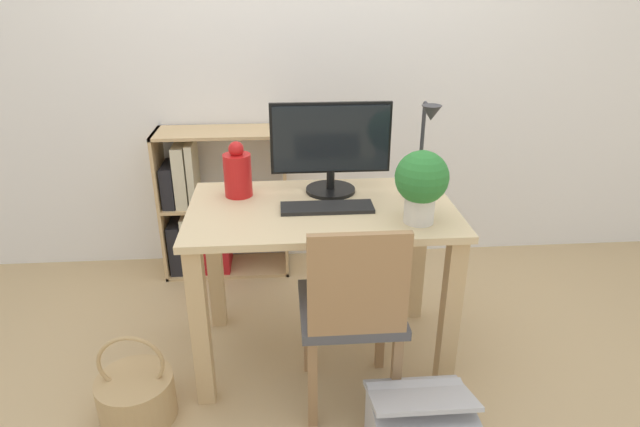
{
  "coord_description": "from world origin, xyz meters",
  "views": [
    {
      "loc": [
        -0.16,
        -2.05,
        1.63
      ],
      "look_at": [
        0.0,
        0.1,
        0.68
      ],
      "focal_mm": 30.0,
      "sensor_mm": 36.0,
      "label": 1
    }
  ],
  "objects_px": {
    "bookshelf": "(205,214)",
    "keyboard": "(327,208)",
    "vase": "(238,173)",
    "basket": "(136,396)",
    "desk_lamp": "(426,143)",
    "chair": "(353,309)",
    "potted_plant": "(421,182)",
    "monitor": "(331,144)"
  },
  "relations": [
    {
      "from": "keyboard",
      "to": "vase",
      "type": "height_order",
      "value": "vase"
    },
    {
      "from": "vase",
      "to": "bookshelf",
      "type": "relative_size",
      "value": 0.28
    },
    {
      "from": "keyboard",
      "to": "desk_lamp",
      "type": "relative_size",
      "value": 0.9
    },
    {
      "from": "desk_lamp",
      "to": "basket",
      "type": "relative_size",
      "value": 1.08
    },
    {
      "from": "monitor",
      "to": "bookshelf",
      "type": "xyz_separation_m",
      "value": [
        -0.67,
        0.67,
        -0.61
      ]
    },
    {
      "from": "monitor",
      "to": "desk_lamp",
      "type": "xyz_separation_m",
      "value": [
        0.37,
        -0.16,
        0.04
      ]
    },
    {
      "from": "vase",
      "to": "potted_plant",
      "type": "bearing_deg",
      "value": -24.92
    },
    {
      "from": "keyboard",
      "to": "potted_plant",
      "type": "height_order",
      "value": "potted_plant"
    },
    {
      "from": "vase",
      "to": "chair",
      "type": "height_order",
      "value": "vase"
    },
    {
      "from": "potted_plant",
      "to": "chair",
      "type": "bearing_deg",
      "value": -148.79
    },
    {
      "from": "monitor",
      "to": "potted_plant",
      "type": "height_order",
      "value": "monitor"
    },
    {
      "from": "keyboard",
      "to": "basket",
      "type": "height_order",
      "value": "keyboard"
    },
    {
      "from": "basket",
      "to": "monitor",
      "type": "bearing_deg",
      "value": 32.56
    },
    {
      "from": "monitor",
      "to": "desk_lamp",
      "type": "bearing_deg",
      "value": -22.84
    },
    {
      "from": "vase",
      "to": "desk_lamp",
      "type": "height_order",
      "value": "desk_lamp"
    },
    {
      "from": "vase",
      "to": "bookshelf",
      "type": "height_order",
      "value": "vase"
    },
    {
      "from": "monitor",
      "to": "keyboard",
      "type": "relative_size",
      "value": 1.36
    },
    {
      "from": "bookshelf",
      "to": "vase",
      "type": "bearing_deg",
      "value": -68.71
    },
    {
      "from": "chair",
      "to": "bookshelf",
      "type": "bearing_deg",
      "value": 117.33
    },
    {
      "from": "vase",
      "to": "basket",
      "type": "xyz_separation_m",
      "value": [
        -0.41,
        -0.51,
        -0.75
      ]
    },
    {
      "from": "chair",
      "to": "basket",
      "type": "relative_size",
      "value": 2.16
    },
    {
      "from": "bookshelf",
      "to": "keyboard",
      "type": "bearing_deg",
      "value": -53.62
    },
    {
      "from": "desk_lamp",
      "to": "basket",
      "type": "distance_m",
      "value": 1.54
    },
    {
      "from": "vase",
      "to": "desk_lamp",
      "type": "relative_size",
      "value": 0.57
    },
    {
      "from": "desk_lamp",
      "to": "potted_plant",
      "type": "relative_size",
      "value": 1.48
    },
    {
      "from": "potted_plant",
      "to": "desk_lamp",
      "type": "bearing_deg",
      "value": 73.14
    },
    {
      "from": "vase",
      "to": "chair",
      "type": "bearing_deg",
      "value": -48.39
    },
    {
      "from": "vase",
      "to": "desk_lamp",
      "type": "distance_m",
      "value": 0.81
    },
    {
      "from": "monitor",
      "to": "chair",
      "type": "xyz_separation_m",
      "value": [
        0.04,
        -0.52,
        -0.5
      ]
    },
    {
      "from": "keyboard",
      "to": "potted_plant",
      "type": "bearing_deg",
      "value": -23.33
    },
    {
      "from": "desk_lamp",
      "to": "chair",
      "type": "distance_m",
      "value": 0.73
    },
    {
      "from": "vase",
      "to": "monitor",
      "type": "bearing_deg",
      "value": 2.24
    },
    {
      "from": "keyboard",
      "to": "vase",
      "type": "bearing_deg",
      "value": 153.64
    },
    {
      "from": "monitor",
      "to": "basket",
      "type": "distance_m",
      "value": 1.3
    },
    {
      "from": "desk_lamp",
      "to": "bookshelf",
      "type": "bearing_deg",
      "value": 141.75
    },
    {
      "from": "vase",
      "to": "potted_plant",
      "type": "distance_m",
      "value": 0.8
    },
    {
      "from": "keyboard",
      "to": "chair",
      "type": "height_order",
      "value": "chair"
    },
    {
      "from": "vase",
      "to": "basket",
      "type": "bearing_deg",
      "value": -129.18
    },
    {
      "from": "chair",
      "to": "keyboard",
      "type": "bearing_deg",
      "value": 99.17
    },
    {
      "from": "desk_lamp",
      "to": "potted_plant",
      "type": "bearing_deg",
      "value": -106.86
    },
    {
      "from": "desk_lamp",
      "to": "monitor",
      "type": "bearing_deg",
      "value": 157.16
    },
    {
      "from": "bookshelf",
      "to": "chair",
      "type": "bearing_deg",
      "value": -59.01
    }
  ]
}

